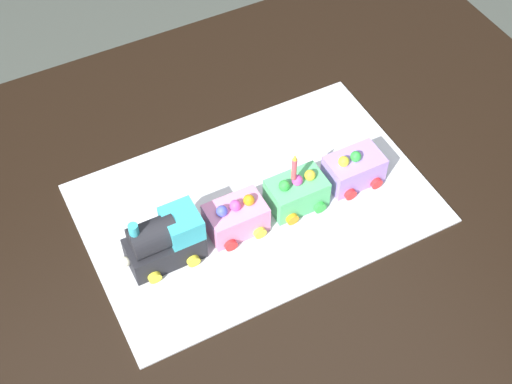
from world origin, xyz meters
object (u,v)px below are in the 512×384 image
Objects in this scene: dining_table at (255,229)px; cake_locomotive at (165,240)px; cake_car_tanker_bubblegum at (236,217)px; birthday_candle at (294,167)px; cake_car_caboose_mint_green at (296,192)px; cake_car_flatbed_lavender at (354,169)px.

cake_locomotive reaches higher than dining_table.
birthday_candle reaches higher than cake_car_tanker_bubblegum.
cake_locomotive is at bearing -164.46° from dining_table.
cake_car_tanker_bubblegum is at bearing 180.00° from cake_car_caboose_mint_green.
cake_locomotive reaches higher than cake_car_flatbed_lavender.
dining_table is 0.16m from cake_car_tanker_bubblegum.
cake_car_flatbed_lavender is at bearing -0.00° from cake_locomotive.
cake_car_caboose_mint_green is (0.12, 0.00, 0.00)m from cake_car_tanker_bubblegum.
birthday_candle is at bearing -48.74° from dining_table.
cake_car_caboose_mint_green is 0.12m from cake_car_flatbed_lavender.
cake_locomotive is at bearing 180.00° from cake_car_tanker_bubblegum.
birthday_candle is at bearing -0.00° from cake_locomotive.
cake_car_flatbed_lavender is at bearing 0.00° from cake_car_caboose_mint_green.
cake_car_caboose_mint_green is (0.25, -0.00, -0.02)m from cake_locomotive.
cake_car_caboose_mint_green is 1.00× the size of cake_car_flatbed_lavender.
cake_locomotive is at bearing 180.00° from cake_car_caboose_mint_green.
cake_locomotive is 0.13m from cake_car_tanker_bubblegum.
birthday_candle is at bearing 180.00° from cake_car_caboose_mint_green.
cake_car_tanker_bubblegum is 1.00× the size of cake_car_caboose_mint_green.
cake_car_tanker_bubblegum is 1.68× the size of birthday_candle.
cake_locomotive reaches higher than cake_car_tanker_bubblegum.
dining_table is 14.00× the size of cake_car_flatbed_lavender.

